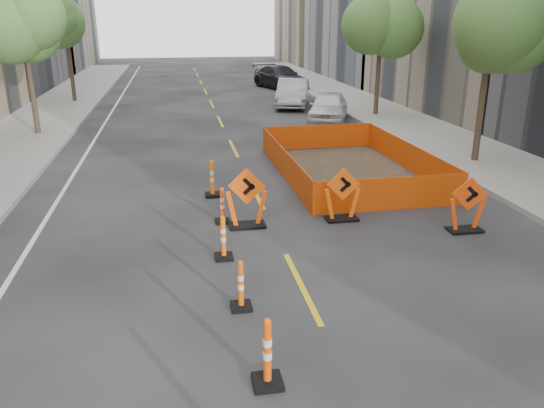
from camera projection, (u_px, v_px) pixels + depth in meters
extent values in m
cube|color=gray|center=(489.00, 161.00, 19.47)|extent=(4.00, 90.00, 0.15)
cylinder|color=#382B1E|center=(34.00, 101.00, 23.44)|extent=(0.24, 0.24, 3.15)
sphere|color=#487331|center=(23.00, 30.00, 22.45)|extent=(2.80, 2.80, 2.80)
cylinder|color=#382B1E|center=(72.00, 77.00, 32.72)|extent=(0.24, 0.24, 3.15)
sphere|color=#487331|center=(66.00, 27.00, 31.73)|extent=(2.80, 2.80, 2.80)
cylinder|color=#382B1E|center=(479.00, 121.00, 18.87)|extent=(0.24, 0.24, 3.15)
sphere|color=#487331|center=(491.00, 33.00, 17.89)|extent=(2.80, 2.80, 2.80)
cylinder|color=#382B1E|center=(377.00, 87.00, 28.15)|extent=(0.24, 0.24, 3.15)
sphere|color=#487331|center=(381.00, 28.00, 27.17)|extent=(2.80, 2.80, 2.80)
imported|color=silver|center=(328.00, 107.00, 26.84)|extent=(3.29, 4.86, 1.54)
imported|color=#9FA0A4|center=(292.00, 93.00, 31.64)|extent=(2.99, 5.18, 1.62)
imported|color=black|center=(280.00, 77.00, 39.86)|extent=(3.96, 6.15, 1.66)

